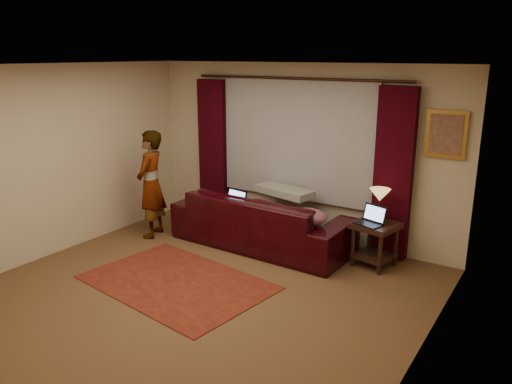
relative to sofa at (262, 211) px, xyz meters
The scene contains 19 objects.
floor 1.90m from the sofa, 83.70° to the right, with size 5.00×5.00×0.01m, color brown.
ceiling 2.76m from the sofa, 83.70° to the right, with size 5.00×5.00×0.02m, color silver.
wall_back 1.05m from the sofa, 73.75° to the left, with size 5.00×0.02×2.60m, color beige.
wall_left 3.03m from the sofa, 141.75° to the right, with size 0.02×5.00×2.60m, color beige.
wall_right 3.34m from the sofa, 33.88° to the right, with size 0.02×5.00×2.60m, color beige.
sheer_curtain 1.17m from the sofa, 72.29° to the left, with size 2.50×0.05×1.80m, color #9E9DA4.
drape_left 1.56m from the sofa, 156.08° to the left, with size 0.50×0.14×2.30m, color black.
drape_right 1.91m from the sofa, 18.74° to the left, with size 0.50×0.14×2.30m, color black.
curtain_rod 1.95m from the sofa, 70.86° to the left, with size 0.04×0.04×3.40m, color #311D11.
picture_frame 2.68m from the sofa, 15.93° to the left, with size 0.50×0.04×0.60m, color #B07E31.
sofa is the anchor object (origin of this frame).
throw_blanket 0.64m from the sofa, 55.64° to the left, with size 0.89×0.36×0.10m, color gray.
clothing_pile 0.88m from the sofa, 12.03° to the right, with size 0.50×0.38×0.21m, color #7D4352.
laptop_sofa 0.48m from the sofa, 155.86° to the right, with size 0.36×0.39×0.26m, color black, non-canonical shape.
area_rug 1.72m from the sofa, 97.45° to the right, with size 2.24×1.49×0.01m, color maroon.
end_table 1.67m from the sofa, ahead, with size 0.52×0.52×0.60m, color black.
tiffany_lamp 1.68m from the sofa, ahead, with size 0.27×0.27×0.43m, color #9B8345, non-canonical shape.
laptop_table 1.60m from the sofa, ahead, with size 0.33×0.36×0.24m, color black, non-canonical shape.
person 1.74m from the sofa, 160.82° to the right, with size 0.48×0.48×1.63m, color gray.
Camera 1 is at (3.45, -4.00, 2.72)m, focal length 35.00 mm.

